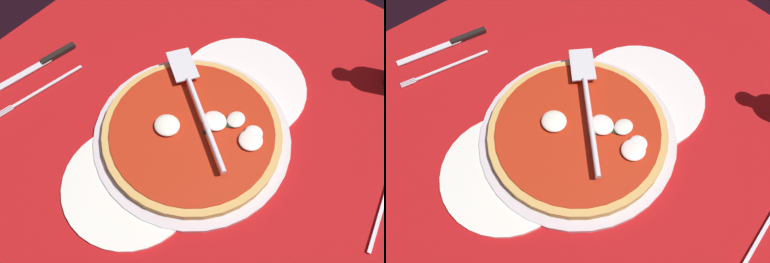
% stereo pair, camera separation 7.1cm
% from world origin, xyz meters
% --- Properties ---
extents(ground_plane, '(1.06, 1.06, 0.01)m').
position_xyz_m(ground_plane, '(0.00, 0.00, -0.00)').
color(ground_plane, '#A31214').
extents(checker_pattern, '(1.06, 1.06, 0.00)m').
position_xyz_m(checker_pattern, '(0.00, 0.00, 0.00)').
color(checker_pattern, silver).
rests_on(checker_pattern, ground_plane).
extents(pizza_pan, '(0.36, 0.36, 0.01)m').
position_xyz_m(pizza_pan, '(-0.01, 0.05, 0.01)').
color(pizza_pan, silver).
rests_on(pizza_pan, ground_plane).
extents(dinner_plate_left, '(0.23, 0.23, 0.01)m').
position_xyz_m(dinner_plate_left, '(-0.15, 0.08, 0.01)').
color(dinner_plate_left, white).
rests_on(dinner_plate_left, ground_plane).
extents(dinner_plate_right, '(0.25, 0.25, 0.01)m').
position_xyz_m(dinner_plate_right, '(0.15, 0.04, 0.01)').
color(dinner_plate_right, white).
rests_on(dinner_plate_right, ground_plane).
extents(pizza, '(0.33, 0.33, 0.03)m').
position_xyz_m(pizza, '(-0.01, 0.05, 0.02)').
color(pizza, tan).
rests_on(pizza, pizza_pan).
extents(pizza_server, '(0.18, 0.25, 0.01)m').
position_xyz_m(pizza_server, '(0.03, 0.08, 0.05)').
color(pizza_server, silver).
rests_on(pizza_server, pizza).
extents(place_setting_far, '(0.22, 0.16, 0.01)m').
position_xyz_m(place_setting_far, '(-0.09, 0.38, 0.00)').
color(place_setting_far, white).
rests_on(place_setting_far, ground_plane).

